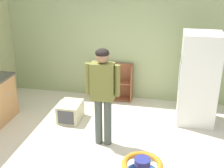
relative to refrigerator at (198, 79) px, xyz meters
The scene contains 7 objects.
ground_plane 2.40m from the refrigerator, 139.84° to the right, with size 12.00×12.00×0.00m, color silver.
back_wall 1.98m from the refrigerator, 152.45° to the left, with size 5.20×0.06×2.70m, color #9FAF7D.
refrigerator is the anchor object (origin of this frame).
bookshelf 2.02m from the refrigerator, 158.73° to the left, with size 0.80×0.28×0.85m.
standing_person 1.97m from the refrigerator, 143.92° to the right, with size 0.57×0.22×1.70m.
baby_walker 2.21m from the refrigerator, 113.51° to the right, with size 0.60×0.60×0.32m.
pet_carrier 2.58m from the refrigerator, 169.18° to the right, with size 0.42×0.55×0.36m.
Camera 1 is at (1.15, -3.95, 2.87)m, focal length 46.72 mm.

